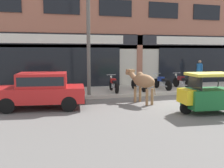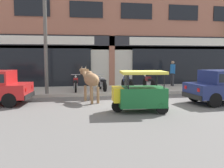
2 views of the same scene
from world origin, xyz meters
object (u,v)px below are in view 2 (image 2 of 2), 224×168
(auto_rickshaw, at_px, (139,94))
(utility_pole, at_px, (45,38))
(motorcycle_3, at_px, (149,82))
(pedestrian, at_px, (173,71))
(motorcycle_2, at_px, (127,83))
(motorcycle_1, at_px, (102,83))
(cow, at_px, (91,80))
(motorcycle_0, at_px, (76,84))

(auto_rickshaw, relative_size, utility_pole, 0.36)
(auto_rickshaw, height_order, motorcycle_3, auto_rickshaw)
(pedestrian, bearing_deg, motorcycle_2, -159.87)
(motorcycle_1, bearing_deg, cow, -109.07)
(motorcycle_0, distance_m, motorcycle_3, 4.25)
(cow, distance_m, motorcycle_2, 3.62)
(auto_rickshaw, distance_m, motorcycle_0, 5.48)
(motorcycle_1, bearing_deg, motorcycle_3, 1.61)
(auto_rickshaw, relative_size, motorcycle_2, 1.13)
(auto_rickshaw, relative_size, motorcycle_3, 1.12)
(auto_rickshaw, relative_size, pedestrian, 1.27)
(motorcycle_0, relative_size, motorcycle_3, 1.00)
(motorcycle_0, bearing_deg, cow, -77.84)
(cow, distance_m, auto_rickshaw, 2.95)
(motorcycle_0, height_order, pedestrian, pedestrian)
(motorcycle_0, bearing_deg, pedestrian, 12.02)
(motorcycle_0, distance_m, utility_pole, 2.94)
(motorcycle_0, xyz_separation_m, pedestrian, (6.20, 1.32, 0.60))
(auto_rickshaw, bearing_deg, cow, 122.35)
(utility_pole, bearing_deg, motorcycle_1, 15.07)
(motorcycle_3, distance_m, pedestrian, 2.35)
(motorcycle_0, xyz_separation_m, motorcycle_1, (1.47, 0.08, 0.00))
(motorcycle_3, bearing_deg, motorcycle_1, -178.39)
(auto_rickshaw, bearing_deg, motorcycle_1, 97.21)
(motorcycle_0, height_order, motorcycle_1, same)
(motorcycle_0, distance_m, motorcycle_2, 2.93)
(cow, relative_size, motorcycle_1, 1.16)
(pedestrian, height_order, utility_pole, utility_pole)
(motorcycle_3, xyz_separation_m, pedestrian, (1.95, 1.16, 0.60))
(motorcycle_2, relative_size, pedestrian, 1.13)
(motorcycle_0, relative_size, motorcycle_1, 1.00)
(motorcycle_2, bearing_deg, cow, -131.39)
(cow, relative_size, auto_rickshaw, 1.03)
(utility_pole, bearing_deg, auto_rickshaw, -50.08)
(cow, distance_m, pedestrian, 6.86)
(cow, height_order, utility_pole, utility_pole)
(motorcycle_3, distance_m, utility_pole, 6.30)
(motorcycle_3, bearing_deg, utility_pole, -171.31)
(motorcycle_2, distance_m, motorcycle_3, 1.31)
(auto_rickshaw, xyz_separation_m, utility_pole, (-3.62, 4.33, 2.32))
(cow, bearing_deg, pedestrian, 34.61)
(motorcycle_1, distance_m, pedestrian, 4.92)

